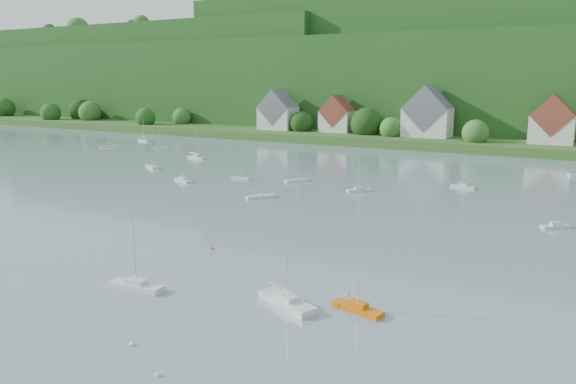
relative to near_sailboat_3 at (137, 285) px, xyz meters
The scene contains 14 objects.
far_shore_strip 164.22m from the near_sailboat_3, 94.67° to the left, with size 600.00×60.00×3.00m, color #28511E.
forested_ridge 233.68m from the near_sailboat_3, 93.20° to the left, with size 620.00×181.22×69.89m.
village_building_0 165.70m from the near_sailboat_3, 114.41° to the left, with size 14.00×10.40×16.00m.
village_building_1 158.93m from the near_sailboat_3, 105.86° to the left, with size 12.00×9.36×14.00m.
village_building_2 152.21m from the near_sailboat_3, 93.16° to the left, with size 16.00×11.44×18.00m.
village_building_3 153.23m from the near_sailboat_3, 78.07° to the left, with size 13.00×10.40×15.50m.
near_sailboat_3 is the anchor object (origin of this frame).
near_sailboat_4 17.53m from the near_sailboat_3, 13.75° to the left, with size 7.72×4.94×10.14m.
near_sailboat_5 24.87m from the near_sailboat_3, 14.77° to the left, with size 5.71×2.80×7.43m.
mooring_buoy_1 19.71m from the near_sailboat_3, 41.42° to the right, with size 0.42×0.42×0.42m, color white.
mooring_buoy_2 23.70m from the near_sailboat_3, 24.36° to the left, with size 0.42×0.42×0.42m, color #F44A0D.
mooring_buoy_3 16.23m from the near_sailboat_3, 95.32° to the left, with size 0.45×0.45×0.45m, color #F44A0D.
mooring_buoy_4 13.74m from the near_sailboat_3, 47.76° to the right, with size 0.43×0.43×0.43m, color white.
far_sailboat_cluster 81.86m from the near_sailboat_3, 95.08° to the left, with size 202.96×68.73×8.71m.
Camera 1 is at (56.69, -6.84, 23.25)m, focal length 34.55 mm.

